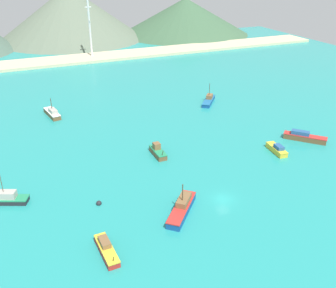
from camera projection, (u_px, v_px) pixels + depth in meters
ground at (163, 140)px, 100.72m from camera, size 260.00×280.00×0.50m
fishing_boat_0 at (106, 249)px, 61.84m from camera, size 2.28×7.97×2.34m
fishing_boat_1 at (304, 137)px, 99.73m from camera, size 8.90×9.45×2.45m
fishing_boat_2 at (182, 208)px, 71.61m from camera, size 9.30×9.93×5.91m
fishing_boat_3 at (3, 199)px, 74.59m from camera, size 10.19×6.32×6.71m
fishing_boat_4 at (52, 113)px, 114.86m from camera, size 3.92×9.55×5.60m
fishing_boat_5 at (277, 149)px, 93.72m from camera, size 2.94×7.18×2.17m
fishing_boat_6 at (158, 151)px, 92.37m from camera, size 2.19×6.78×2.84m
fishing_boat_7 at (209, 100)px, 125.46m from camera, size 8.50×9.53×6.41m
buoy_0 at (99, 203)px, 74.28m from camera, size 1.09×1.09×1.09m
beach_strip at (84, 59)px, 177.41m from camera, size 247.00×16.59×1.20m
hill_central at (70, 13)px, 217.04m from camera, size 80.96×80.96×28.23m
hill_east at (185, 16)px, 233.54m from camera, size 76.35×76.35×20.63m
radio_tower at (90, 27)px, 174.61m from camera, size 2.75×2.20×27.50m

